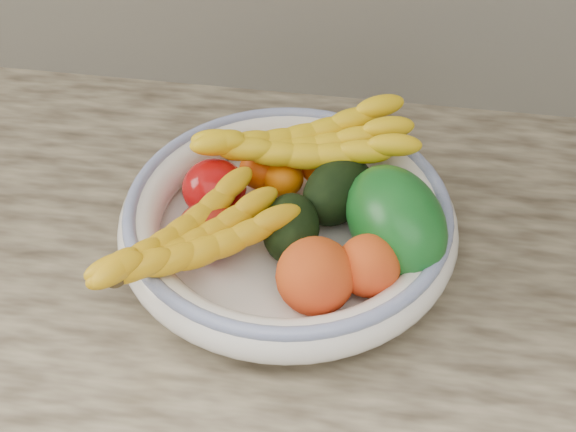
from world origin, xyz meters
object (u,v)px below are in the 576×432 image
Objects in this scene: fruit_bowl at (288,223)px; green_mango at (396,221)px; banana_bunch_front at (189,246)px; banana_bunch_back at (303,149)px.

green_mango is (0.12, -0.01, 0.03)m from fruit_bowl.
banana_bunch_front is (-0.09, -0.08, 0.03)m from fruit_bowl.
green_mango is 0.59× the size of banana_bunch_front.
banana_bunch_back is 0.20m from banana_bunch_front.
fruit_bowl is 2.56× the size of green_mango.
green_mango is at bearing -29.86° from banana_bunch_front.
banana_bunch_back is (-0.12, 0.09, 0.01)m from green_mango.
banana_bunch_back is (0.01, 0.09, 0.04)m from fruit_bowl.
green_mango reaches higher than banana_bunch_front.
banana_bunch_back is at bearing 10.44° from banana_bunch_front.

